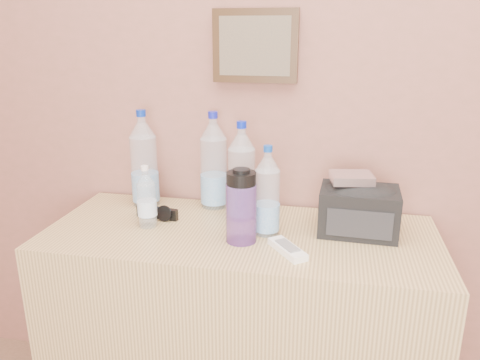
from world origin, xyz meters
name	(u,v)px	position (x,y,z in m)	size (l,w,h in m)	color
picture_frame	(255,46)	(-0.30, 1.98, 1.40)	(0.30, 0.03, 0.25)	#382311
dresser	(240,335)	(-0.30, 1.71, 0.41)	(1.30, 0.54, 0.81)	tan
pet_large_a	(144,164)	(-0.70, 1.89, 0.97)	(0.10, 0.10, 0.37)	silver
pet_large_b	(214,166)	(-0.44, 1.93, 0.97)	(0.10, 0.10, 0.36)	silver
pet_large_c	(242,177)	(-0.32, 1.83, 0.97)	(0.09, 0.09, 0.35)	silver
pet_large_d	(267,196)	(-0.21, 1.72, 0.94)	(0.08, 0.08, 0.30)	white
pet_small	(147,200)	(-0.61, 1.69, 0.91)	(0.06, 0.06, 0.21)	silver
nalgene_bottle	(241,206)	(-0.28, 1.64, 0.93)	(0.10, 0.10, 0.24)	#63368B
sunglasses	(157,213)	(-0.61, 1.77, 0.83)	(0.16, 0.06, 0.04)	black
ac_remote	(287,249)	(-0.12, 1.59, 0.82)	(0.15, 0.05, 0.02)	silver
toiletry_bag	(359,208)	(0.09, 1.78, 0.90)	(0.25, 0.18, 0.17)	black
foil_packet	(352,178)	(0.06, 1.79, 1.00)	(0.13, 0.11, 0.03)	silver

